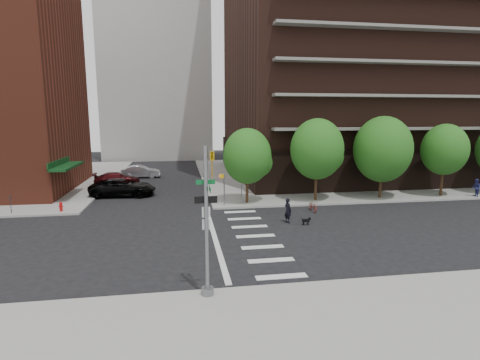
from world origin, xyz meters
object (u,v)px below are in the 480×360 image
at_px(parked_car_silver, 141,172).
at_px(pedestrian_far, 476,188).
at_px(parked_car_maroon, 117,179).
at_px(dog_walker, 288,210).
at_px(parked_car_black, 123,188).
at_px(scooter, 313,206).
at_px(fire_hydrant, 61,206).
at_px(traffic_signal, 207,234).

bearing_deg(parked_car_silver, pedestrian_far, -120.35).
distance_m(parked_car_maroon, dog_walker, 21.95).
bearing_deg(parked_car_black, parked_car_maroon, 18.05).
distance_m(parked_car_black, dog_walker, 16.58).
distance_m(parked_car_black, scooter, 17.37).
bearing_deg(pedestrian_far, parked_car_maroon, -94.31).
height_order(parked_car_black, parked_car_silver, parked_car_black).
bearing_deg(fire_hydrant, traffic_signal, -56.74).
height_order(traffic_signal, fire_hydrant, traffic_signal).
bearing_deg(dog_walker, parked_car_black, 25.99).
distance_m(traffic_signal, fire_hydrant, 18.42).
distance_m(traffic_signal, pedestrian_far, 29.37).
bearing_deg(dog_walker, pedestrian_far, -98.60).
distance_m(fire_hydrant, parked_car_silver, 16.84).
relative_size(parked_car_maroon, parked_car_silver, 1.04).
bearing_deg(dog_walker, parked_car_maroon, 16.50).
xyz_separation_m(traffic_signal, dog_walker, (6.27, 10.09, -1.84)).
relative_size(parked_car_maroon, dog_walker, 2.76).
height_order(fire_hydrant, parked_car_silver, parked_car_silver).
bearing_deg(parked_car_silver, fire_hydrant, 162.95).
xyz_separation_m(traffic_signal, pedestrian_far, (25.20, 14.99, -1.74)).
bearing_deg(scooter, traffic_signal, -125.36).
distance_m(parked_car_silver, scooter, 23.88).
distance_m(traffic_signal, scooter, 15.88).
height_order(traffic_signal, dog_walker, traffic_signal).
relative_size(parked_car_black, parked_car_maroon, 1.23).
height_order(parked_car_silver, pedestrian_far, pedestrian_far).
xyz_separation_m(parked_car_silver, scooter, (14.79, -18.74, -0.33)).
bearing_deg(dog_walker, parked_car_silver, 6.00).
height_order(traffic_signal, pedestrian_far, traffic_signal).
relative_size(parked_car_silver, pedestrian_far, 2.82).
bearing_deg(traffic_signal, dog_walker, 58.12).
relative_size(traffic_signal, fire_hydrant, 8.20).
height_order(scooter, dog_walker, dog_walker).
height_order(fire_hydrant, dog_walker, dog_walker).
height_order(scooter, pedestrian_far, pedestrian_far).
bearing_deg(pedestrian_far, dog_walker, -59.75).
distance_m(fire_hydrant, parked_car_black, 6.79).
bearing_deg(parked_car_maroon, traffic_signal, -169.82).
bearing_deg(traffic_signal, parked_car_maroon, 105.98).
bearing_deg(dog_walker, fire_hydrant, 49.15).
xyz_separation_m(traffic_signal, parked_car_silver, (-5.70, 31.56, -1.95)).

